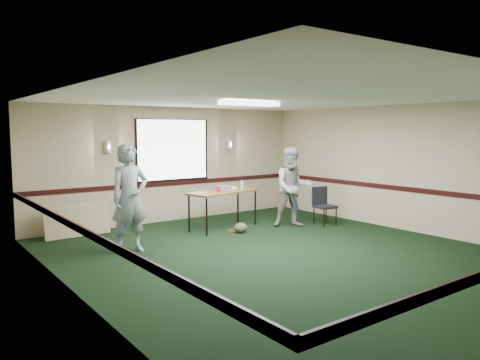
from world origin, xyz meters
TOP-DOWN VIEW (x-y plane):
  - ground at (0.00, 0.00)m, footprint 8.00×8.00m
  - room_shell at (0.00, 2.12)m, footprint 8.00×8.02m
  - folding_table at (0.42, 2.49)m, footprint 1.77×0.99m
  - projector at (0.45, 2.56)m, footprint 0.33×0.29m
  - game_console at (0.75, 2.64)m, footprint 0.21×0.18m
  - red_cup at (0.25, 2.41)m, footprint 0.07×0.07m
  - water_bottle at (0.90, 2.45)m, footprint 0.06×0.06m
  - duffel_bag at (0.47, 1.91)m, footprint 0.31×0.23m
  - cable_coil at (0.51, 2.14)m, footprint 0.42×0.42m
  - folded_table at (-2.41, 3.60)m, footprint 1.33×0.27m
  - conference_chair at (2.52, 1.52)m, footprint 0.47×0.49m
  - person_left at (-2.04, 1.80)m, footprint 0.73×0.52m
  - person_right at (1.81, 1.76)m, footprint 1.08×1.01m

SIDE VIEW (x-z plane):
  - ground at x=0.00m, z-range 0.00..0.00m
  - cable_coil at x=0.51m, z-range 0.00..0.02m
  - duffel_bag at x=0.47m, z-range 0.00..0.21m
  - folded_table at x=-2.41m, z-range 0.00..0.68m
  - conference_chair at x=2.52m, z-range 0.07..0.94m
  - folding_table at x=0.42m, z-range 0.36..1.19m
  - game_console at x=0.75m, z-range 0.84..0.89m
  - projector at x=0.45m, z-range 0.84..0.94m
  - red_cup at x=0.25m, z-range 0.84..0.94m
  - person_right at x=1.81m, z-range 0.00..1.78m
  - water_bottle at x=0.90m, z-range 0.84..1.04m
  - person_left at x=-2.04m, z-range 0.00..1.91m
  - room_shell at x=0.00m, z-range -2.42..5.58m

